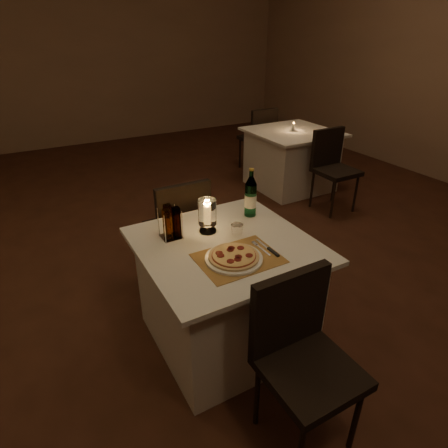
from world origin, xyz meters
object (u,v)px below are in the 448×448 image
plate (234,258)px  tumbler (237,230)px  main_table (226,292)px  neighbor_table_right (291,159)px  pizza (234,256)px  hurricane_candle (207,213)px  water_bottle (251,197)px  chair_far (180,223)px  chair_near (300,346)px

plate → tumbler: tumbler is taller
main_table → neighbor_table_right: 2.86m
pizza → hurricane_candle: hurricane_candle is taller
plate → water_bottle: size_ratio=0.96×
main_table → neighbor_table_right: size_ratio=1.00×
neighbor_table_right → water_bottle: bearing=-135.3°
chair_far → neighbor_table_right: size_ratio=0.90×
plate → pizza: 0.02m
chair_near → neighbor_table_right: 3.39m
hurricane_candle → neighbor_table_right: 2.80m
pizza → neighbor_table_right: 3.04m
chair_near → tumbler: size_ratio=11.78×
pizza → hurricane_candle: bearing=86.3°
chair_near → water_bottle: water_bottle is taller
pizza → hurricane_candle: 0.38m
pizza → neighbor_table_right: pizza is taller
tumbler → hurricane_candle: bearing=134.1°
main_table → water_bottle: water_bottle is taller
pizza → hurricane_candle: size_ratio=1.29×
chair_near → pizza: chair_near is taller
neighbor_table_right → chair_near: bearing=-127.6°
main_table → plate: size_ratio=3.12×
chair_far → neighbor_table_right: bearing=31.2°
chair_near → hurricane_candle: size_ratio=4.14×
main_table → water_bottle: 0.65m
tumbler → water_bottle: 0.32m
plate → tumbler: (0.16, 0.23, 0.03)m
pizza → tumbler: size_ratio=3.67×
chair_far → pizza: size_ratio=3.21×
neighbor_table_right → main_table: bearing=-136.4°
tumbler → neighbor_table_right: 2.78m
plate → neighbor_table_right: (2.12, 2.15, -0.38)m
pizza → chair_far: bearing=86.8°
water_bottle → pizza: bearing=-131.7°
plate → neighbor_table_right: bearing=45.4°
plate → water_bottle: bearing=48.3°
hurricane_candle → water_bottle: bearing=10.3°
chair_far → hurricane_candle: (-0.03, -0.53, 0.32)m
chair_near → chair_far: bearing=90.0°
plate → tumbler: size_ratio=4.19×
chair_far → tumbler: chair_far is taller
chair_near → plate: size_ratio=2.81×
water_bottle → neighbor_table_right: size_ratio=0.33×
chair_near → neighbor_table_right: (2.07, 2.68, -0.18)m
chair_far → water_bottle: size_ratio=2.70×
water_bottle → tumbler: bearing=-138.1°
chair_near → tumbler: chair_near is taller
neighbor_table_right → chair_far: bearing=-148.8°
pizza → plate: bearing=-48.3°
tumbler → water_bottle: bearing=41.9°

